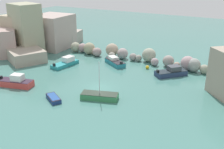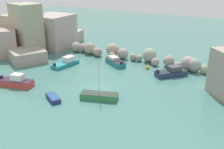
{
  "view_description": "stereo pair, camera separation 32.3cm",
  "coord_description": "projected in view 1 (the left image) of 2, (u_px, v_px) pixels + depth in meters",
  "views": [
    {
      "loc": [
        21.18,
        -32.29,
        17.06
      ],
      "look_at": [
        0.0,
        3.71,
        1.0
      ],
      "focal_mm": 42.74,
      "sensor_mm": 36.0,
      "label": 1
    },
    {
      "loc": [
        21.46,
        -32.13,
        17.06
      ],
      "look_at": [
        0.0,
        3.71,
        1.0
      ],
      "focal_mm": 42.74,
      "sensor_mm": 36.0,
      "label": 2
    }
  ],
  "objects": [
    {
      "name": "cliff_headland_left",
      "position": [
        36.0,
        35.0,
        62.22
      ],
      "size": [
        18.82,
        24.59,
        10.93
      ],
      "color": "#B3A290",
      "rests_on": "ground"
    },
    {
      "name": "channel_buoy",
      "position": [
        147.0,
        67.0,
        50.23
      ],
      "size": [
        0.66,
        0.66,
        0.66
      ],
      "primitive_type": "sphere",
      "color": "gold",
      "rests_on": "cove_water"
    },
    {
      "name": "rock_breakwater",
      "position": [
        132.0,
        55.0,
        54.7
      ],
      "size": [
        30.56,
        4.67,
        2.79
      ],
      "color": "#9E9D84",
      "rests_on": "ground"
    },
    {
      "name": "moored_boat_5",
      "position": [
        16.0,
        82.0,
        42.41
      ],
      "size": [
        5.84,
        3.37,
        2.06
      ],
      "rotation": [
        0.0,
        0.0,
        0.28
      ],
      "color": "#CA403C",
      "rests_on": "cove_water"
    },
    {
      "name": "moored_boat_4",
      "position": [
        53.0,
        98.0,
        37.88
      ],
      "size": [
        3.41,
        2.7,
        0.61
      ],
      "rotation": [
        0.0,
        0.0,
        2.62
      ],
      "color": "navy",
      "rests_on": "cove_water"
    },
    {
      "name": "moored_boat_0",
      "position": [
        66.0,
        63.0,
        51.87
      ],
      "size": [
        2.67,
        5.89,
        1.68
      ],
      "rotation": [
        0.0,
        0.0,
        1.46
      ],
      "color": "teal",
      "rests_on": "cove_water"
    },
    {
      "name": "moored_boat_3",
      "position": [
        115.0,
        62.0,
        52.45
      ],
      "size": [
        5.43,
        4.28,
        1.49
      ],
      "rotation": [
        0.0,
        0.0,
        2.6
      ],
      "color": "teal",
      "rests_on": "cove_water"
    },
    {
      "name": "moored_boat_2",
      "position": [
        171.0,
        72.0,
        46.86
      ],
      "size": [
        5.25,
        5.59,
        1.75
      ],
      "rotation": [
        0.0,
        0.0,
        0.86
      ],
      "color": "navy",
      "rests_on": "cove_water"
    },
    {
      "name": "moored_boat_1",
      "position": [
        100.0,
        96.0,
        38.21
      ],
      "size": [
        5.61,
        3.51,
        5.64
      ],
      "rotation": [
        0.0,
        0.0,
        0.34
      ],
      "color": "#34814C",
      "rests_on": "cove_water"
    },
    {
      "name": "cove_water",
      "position": [
        100.0,
        88.0,
        42.13
      ],
      "size": [
        160.0,
        160.0,
        0.0
      ],
      "primitive_type": "plane",
      "color": "#467B73",
      "rests_on": "ground"
    }
  ]
}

